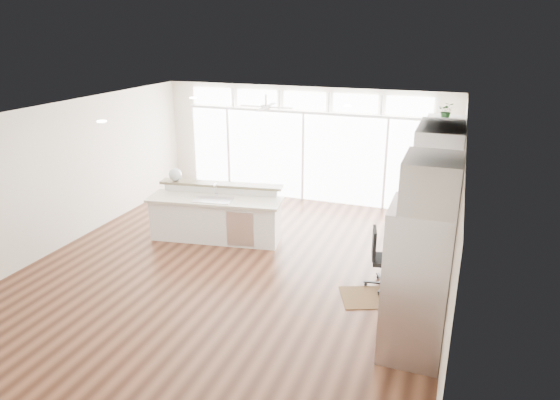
% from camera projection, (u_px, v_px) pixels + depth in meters
% --- Properties ---
extents(floor, '(7.00, 8.00, 0.02)m').
position_uv_depth(floor, '(235.00, 269.00, 8.70)').
color(floor, '#3C1E12').
rests_on(floor, ground).
extents(ceiling, '(7.00, 8.00, 0.02)m').
position_uv_depth(ceiling, '(230.00, 114.00, 7.81)').
color(ceiling, white).
rests_on(ceiling, wall_back).
extents(wall_back, '(7.00, 0.04, 2.70)m').
position_uv_depth(wall_back, '(304.00, 144.00, 11.81)').
color(wall_back, beige).
rests_on(wall_back, floor).
extents(wall_front, '(7.00, 0.04, 2.70)m').
position_uv_depth(wall_front, '(54.00, 323.00, 4.70)').
color(wall_front, beige).
rests_on(wall_front, floor).
extents(wall_left, '(0.04, 8.00, 2.70)m').
position_uv_depth(wall_left, '(64.00, 175.00, 9.38)').
color(wall_left, beige).
rests_on(wall_left, floor).
extents(wall_right, '(0.04, 8.00, 2.70)m').
position_uv_depth(wall_right, '(455.00, 222.00, 7.13)').
color(wall_right, beige).
rests_on(wall_right, floor).
extents(glass_wall, '(5.80, 0.06, 2.08)m').
position_uv_depth(glass_wall, '(303.00, 157.00, 11.85)').
color(glass_wall, white).
rests_on(glass_wall, wall_back).
extents(transom_row, '(5.90, 0.06, 0.40)m').
position_uv_depth(transom_row, '(304.00, 101.00, 11.42)').
color(transom_row, white).
rests_on(transom_row, wall_back).
extents(desk_window, '(0.04, 0.85, 0.85)m').
position_uv_depth(desk_window, '(455.00, 202.00, 7.35)').
color(desk_window, white).
rests_on(desk_window, wall_right).
extents(ceiling_fan, '(1.16, 1.16, 0.32)m').
position_uv_depth(ceiling_fan, '(266.00, 102.00, 10.53)').
color(ceiling_fan, silver).
rests_on(ceiling_fan, ceiling).
extents(recessed_lights, '(3.40, 3.00, 0.02)m').
position_uv_depth(recessed_lights, '(236.00, 113.00, 8.00)').
color(recessed_lights, white).
rests_on(recessed_lights, ceiling).
extents(oven_cabinet, '(0.64, 1.20, 2.50)m').
position_uv_depth(oven_cabinet, '(438.00, 189.00, 8.87)').
color(oven_cabinet, white).
rests_on(oven_cabinet, floor).
extents(desk_nook, '(0.72, 1.30, 0.76)m').
position_uv_depth(desk_nook, '(424.00, 269.00, 7.84)').
color(desk_nook, white).
rests_on(desk_nook, floor).
extents(upper_cabinets, '(0.64, 1.30, 0.64)m').
position_uv_depth(upper_cabinets, '(440.00, 147.00, 7.18)').
color(upper_cabinets, white).
rests_on(upper_cabinets, wall_right).
extents(refrigerator, '(0.76, 0.90, 2.00)m').
position_uv_depth(refrigerator, '(416.00, 282.00, 6.18)').
color(refrigerator, silver).
rests_on(refrigerator, floor).
extents(fridge_cabinet, '(0.64, 0.90, 0.60)m').
position_uv_depth(fridge_cabinet, '(431.00, 182.00, 5.73)').
color(fridge_cabinet, white).
rests_on(fridge_cabinet, wall_right).
extents(framed_photos, '(0.06, 0.22, 0.80)m').
position_uv_depth(framed_photos, '(455.00, 198.00, 7.95)').
color(framed_photos, black).
rests_on(framed_photos, wall_right).
extents(kitchen_island, '(2.72, 1.37, 1.03)m').
position_uv_depth(kitchen_island, '(215.00, 215.00, 9.73)').
color(kitchen_island, white).
rests_on(kitchen_island, floor).
extents(rug, '(1.16, 1.01, 0.01)m').
position_uv_depth(rug, '(373.00, 297.00, 7.76)').
color(rug, '#372211').
rests_on(rug, floor).
extents(office_chair, '(0.60, 0.57, 1.00)m').
position_uv_depth(office_chair, '(387.00, 259.00, 7.91)').
color(office_chair, black).
rests_on(office_chair, floor).
extents(fishbowl, '(0.26, 0.26, 0.26)m').
position_uv_depth(fishbowl, '(175.00, 175.00, 10.06)').
color(fishbowl, silver).
rests_on(fishbowl, kitchen_island).
extents(monitor, '(0.14, 0.45, 0.37)m').
position_uv_depth(monitor, '(422.00, 236.00, 7.68)').
color(monitor, black).
rests_on(monitor, desk_nook).
extents(keyboard, '(0.11, 0.29, 0.01)m').
position_uv_depth(keyboard, '(410.00, 245.00, 7.79)').
color(keyboard, silver).
rests_on(keyboard, desk_nook).
extents(potted_plant, '(0.27, 0.30, 0.22)m').
position_uv_depth(potted_plant, '(446.00, 113.00, 8.42)').
color(potted_plant, '#2A632A').
rests_on(potted_plant, oven_cabinet).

